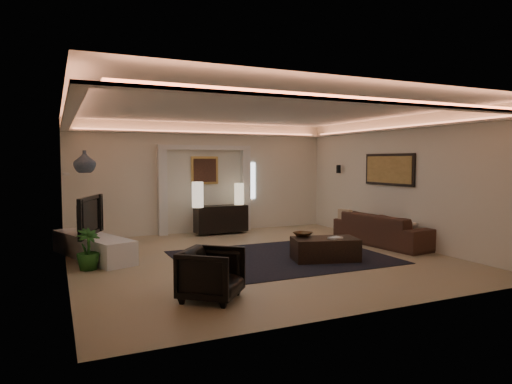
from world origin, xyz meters
name	(u,v)px	position (x,y,z in m)	size (l,w,h in m)	color
floor	(259,257)	(0.00, 0.00, 0.00)	(7.00, 7.00, 0.00)	tan
ceiling	(259,109)	(0.00, 0.00, 2.90)	(7.00, 7.00, 0.00)	white
wall_back	(204,178)	(0.00, 3.50, 1.45)	(7.00, 7.00, 0.00)	silver
wall_front	(377,197)	(0.00, -3.50, 1.45)	(7.00, 7.00, 0.00)	silver
wall_left	(65,189)	(-3.50, 0.00, 1.45)	(7.00, 7.00, 0.00)	silver
wall_right	(399,181)	(3.50, 0.00, 1.45)	(7.00, 7.00, 0.00)	silver
cove_soffit	(259,124)	(0.00, 0.00, 2.62)	(7.00, 7.00, 0.04)	silver
daylight_slit	(251,181)	(1.35, 3.48, 1.35)	(0.25, 0.03, 1.00)	white
area_rug	(282,257)	(0.40, -0.20, 0.01)	(4.00, 3.00, 0.01)	black
pilaster_left	(162,192)	(-1.15, 3.40, 1.10)	(0.22, 0.20, 2.20)	silver
pilaster_right	(246,190)	(1.15, 3.40, 1.10)	(0.22, 0.20, 2.20)	silver
alcove_header	(205,148)	(0.00, 3.40, 2.25)	(2.52, 0.20, 0.12)	silver
painting_frame	(205,170)	(0.00, 3.47, 1.65)	(0.74, 0.04, 0.74)	tan
painting_canvas	(205,170)	(0.00, 3.44, 1.65)	(0.62, 0.02, 0.62)	#4C2D1E
art_panel_frame	(389,170)	(3.47, 0.30, 1.70)	(0.04, 1.64, 0.74)	black
art_panel_gold	(388,170)	(3.44, 0.30, 1.70)	(0.02, 1.50, 0.62)	tan
wall_sconce	(339,169)	(3.38, 2.20, 1.68)	(0.12, 0.12, 0.22)	black
wall_niche	(66,174)	(-3.44, 1.40, 1.65)	(0.10, 0.55, 0.04)	silver
console	(221,219)	(0.28, 2.98, 0.40)	(1.37, 0.43, 0.69)	black
lamp_left	(198,194)	(-0.41, 2.77, 1.09)	(0.29, 0.29, 0.64)	beige
lamp_right	(239,191)	(0.82, 3.07, 1.09)	(0.25, 0.25, 0.57)	#FFE7B8
media_ledge	(92,247)	(-3.01, 1.30, 0.23)	(0.61, 2.44, 0.46)	white
tv	(84,216)	(-3.15, 1.27, 0.83)	(0.18, 1.34, 0.77)	black
figurine	(81,220)	(-3.15, 2.22, 0.64)	(0.13, 0.13, 0.34)	#3C2D21
ginger_jar	(85,162)	(-3.10, 1.39, 1.89)	(0.42, 0.42, 0.43)	#3B4A52
plant	(88,249)	(-3.15, 0.32, 0.36)	(0.40, 0.40, 0.72)	#1F531A
sofa	(384,229)	(3.15, 0.04, 0.35)	(0.94, 2.42, 0.71)	#2E2317
throw_blanket	(402,224)	(3.15, -0.51, 0.55)	(0.53, 0.43, 0.06)	silver
throw_pillow	(345,217)	(2.73, 0.97, 0.55)	(0.11, 0.37, 0.37)	tan
coffee_table	(325,250)	(1.03, -0.77, 0.21)	(1.22, 0.67, 0.46)	black
bowl	(303,235)	(0.73, -0.44, 0.45)	(0.35, 0.35, 0.08)	#412A16
magazine	(335,239)	(1.17, -0.90, 0.42)	(0.24, 0.17, 0.03)	silver
armchair	(212,274)	(-1.73, -2.18, 0.35)	(0.76, 0.78, 0.71)	black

